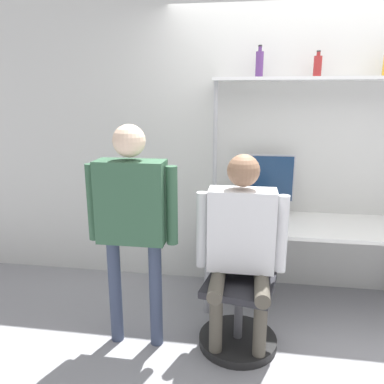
% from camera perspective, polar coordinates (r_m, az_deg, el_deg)
% --- Properties ---
extents(ground_plane, '(12.00, 12.00, 0.00)m').
position_cam_1_polar(ground_plane, '(3.25, 17.61, -18.90)').
color(ground_plane, gray).
extents(wall_back, '(8.00, 0.06, 2.70)m').
position_cam_1_polar(wall_back, '(3.46, 17.57, 7.14)').
color(wall_back, silver).
rests_on(wall_back, ground_plane).
extents(desk, '(1.77, 0.66, 0.73)m').
position_cam_1_polar(desk, '(3.27, 17.57, -5.88)').
color(desk, silver).
rests_on(desk, ground_plane).
extents(shelf_unit, '(1.68, 0.28, 1.90)m').
position_cam_1_polar(shelf_unit, '(3.26, 18.39, 11.27)').
color(shelf_unit, white).
rests_on(shelf_unit, ground_plane).
extents(monitor, '(0.48, 0.16, 0.54)m').
position_cam_1_polar(monitor, '(3.31, 11.13, 1.62)').
color(monitor, '#B7B7BC').
rests_on(monitor, desk).
extents(laptop, '(0.33, 0.21, 0.21)m').
position_cam_1_polar(laptop, '(3.05, 8.46, -4.14)').
color(laptop, '#333338').
rests_on(laptop, desk).
extents(cell_phone, '(0.07, 0.15, 0.01)m').
position_cam_1_polar(cell_phone, '(3.06, 12.87, -5.35)').
color(cell_phone, silver).
rests_on(cell_phone, desk).
extents(office_chair, '(0.56, 0.56, 0.95)m').
position_cam_1_polar(office_chair, '(2.83, 7.31, -16.65)').
color(office_chair, black).
rests_on(office_chair, ground_plane).
extents(person_seated, '(0.62, 0.47, 1.39)m').
position_cam_1_polar(person_seated, '(2.55, 7.49, -6.88)').
color(person_seated, '#4C473D').
rests_on(person_seated, ground_plane).
extents(person_standing, '(0.63, 0.21, 1.58)m').
position_cam_1_polar(person_standing, '(2.54, -9.14, -2.76)').
color(person_standing, '#38425B').
rests_on(person_standing, ground_plane).
extents(bottle_purple, '(0.06, 0.06, 0.25)m').
position_cam_1_polar(bottle_purple, '(3.23, 10.24, 18.68)').
color(bottle_purple, '#593372').
rests_on(bottle_purple, shelf_unit).
extents(bottle_red, '(0.06, 0.06, 0.20)m').
position_cam_1_polar(bottle_red, '(3.27, 18.59, 17.76)').
color(bottle_red, maroon).
rests_on(bottle_red, shelf_unit).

